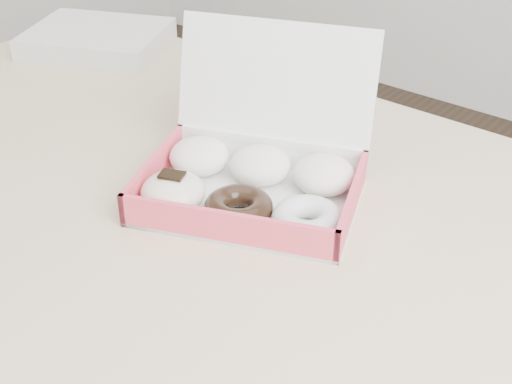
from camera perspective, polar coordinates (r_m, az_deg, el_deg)
The scene contains 3 objects.
table at distance 1.08m, azimuth -7.65°, elevation -1.42°, with size 1.20×0.80×0.75m.
donut_box at distance 0.95m, azimuth -0.37°, elevation 1.43°, with size 0.35×0.34×0.20m.
newspapers at distance 1.48m, azimuth -12.59°, elevation 11.86°, with size 0.26×0.21×0.04m, color white.
Camera 1 is at (0.67, -0.61, 1.27)m, focal length 50.00 mm.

